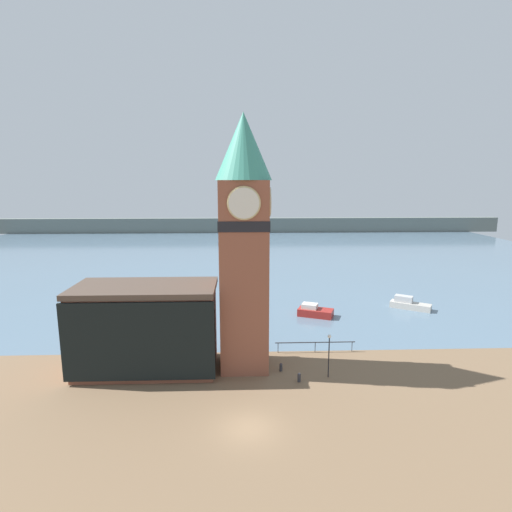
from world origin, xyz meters
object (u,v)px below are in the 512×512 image
boat_far (409,304)px  mooring_bollard_far (281,367)px  boat_near (315,311)px  clock_tower (244,238)px  lamp_post (329,348)px  mooring_bollard_near (299,377)px  pier_building (146,328)px

boat_far → mooring_bollard_far: bearing=-105.1°
boat_near → boat_far: size_ratio=0.91×
boat_far → clock_tower: bearing=-111.5°
lamp_post → boat_near: bearing=83.9°
mooring_bollard_near → mooring_bollard_far: mooring_bollard_near is taller
pier_building → boat_near: pier_building is taller
mooring_bollard_far → clock_tower: bearing=160.5°
pier_building → boat_far: (32.00, 17.03, -3.42)m
clock_tower → boat_near: 20.56m
clock_tower → boat_far: clock_tower is taller
boat_near → lamp_post: 16.84m
clock_tower → boat_far: size_ratio=4.31×
clock_tower → mooring_bollard_far: 12.43m
boat_near → mooring_bollard_far: (-5.93, -15.31, -0.20)m
clock_tower → pier_building: 12.27m
pier_building → lamp_post: bearing=-7.5°
pier_building → mooring_bollard_far: pier_building is taller
boat_far → mooring_bollard_far: boat_far is taller
boat_far → mooring_bollard_far: 26.56m
clock_tower → pier_building: size_ratio=1.79×
clock_tower → mooring_bollard_near: clock_tower is taller
boat_far → lamp_post: (-15.43, -19.23, 2.17)m
boat_far → lamp_post: lamp_post is taller
pier_building → lamp_post: (16.57, -2.19, -1.25)m
mooring_bollard_near → mooring_bollard_far: bearing=123.9°
clock_tower → lamp_post: (7.50, -2.48, -9.52)m
pier_building → boat_near: (18.35, 14.41, -3.44)m
mooring_bollard_near → clock_tower: bearing=145.5°
lamp_post → mooring_bollard_far: bearing=162.7°
clock_tower → mooring_bollard_near: (4.75, -3.27, -11.88)m
clock_tower → boat_near: bearing=56.7°
boat_far → mooring_bollard_near: 27.04m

